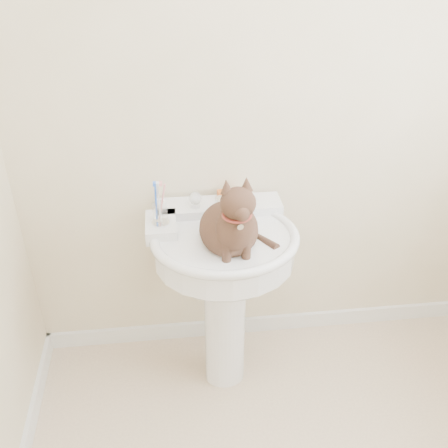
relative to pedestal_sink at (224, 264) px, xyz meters
name	(u,v)px	position (x,y,z in m)	size (l,w,h in m)	color
wall_back	(271,103)	(0.23, 0.29, 0.58)	(2.20, 0.00, 2.50)	beige
baseboard_back	(260,324)	(0.23, 0.28, -0.62)	(2.20, 0.02, 0.09)	white
pedestal_sink	(224,264)	(0.00, 0.00, 0.00)	(0.62, 0.61, 0.85)	white
faucet	(220,199)	(0.00, 0.15, 0.22)	(0.28, 0.12, 0.14)	silver
soap_bar	(228,194)	(0.05, 0.24, 0.20)	(0.09, 0.06, 0.03)	#D46223
toothbrush_cup	(160,213)	(-0.25, 0.06, 0.23)	(0.07, 0.07, 0.19)	silver
cat	(231,226)	(0.02, -0.08, 0.24)	(0.25, 0.32, 0.46)	brown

